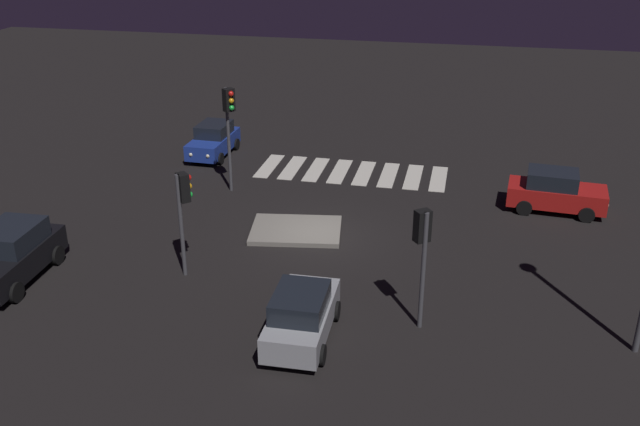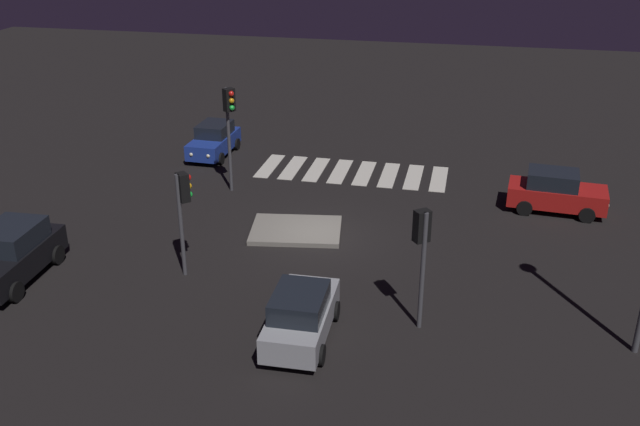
{
  "view_description": "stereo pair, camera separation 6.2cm",
  "coord_description": "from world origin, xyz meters",
  "px_view_note": "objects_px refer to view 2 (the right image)",
  "views": [
    {
      "loc": [
        -5.14,
        23.72,
        11.84
      ],
      "look_at": [
        0.0,
        0.0,
        1.0
      ],
      "focal_mm": 39.9,
      "sensor_mm": 36.0,
      "label": 1
    },
    {
      "loc": [
        -5.2,
        23.7,
        11.84
      ],
      "look_at": [
        0.0,
        0.0,
        1.0
      ],
      "focal_mm": 39.9,
      "sensor_mm": 36.0,
      "label": 2
    }
  ],
  "objects_px": {
    "traffic_light_west": "(422,240)",
    "traffic_light_north": "(183,199)",
    "traffic_light_east": "(229,114)",
    "car_red": "(556,192)",
    "traffic_island": "(296,230)",
    "car_black": "(11,254)",
    "car_blue": "(214,140)",
    "car_silver": "(301,315)"
  },
  "relations": [
    {
      "from": "traffic_island",
      "to": "car_blue",
      "type": "bearing_deg",
      "value": -51.73
    },
    {
      "from": "traffic_light_north",
      "to": "car_silver",
      "type": "bearing_deg",
      "value": -77.32
    },
    {
      "from": "car_red",
      "to": "traffic_light_west",
      "type": "height_order",
      "value": "traffic_light_west"
    },
    {
      "from": "traffic_light_east",
      "to": "car_blue",
      "type": "bearing_deg",
      "value": 157.48
    },
    {
      "from": "car_silver",
      "to": "traffic_light_north",
      "type": "distance_m",
      "value": 5.91
    },
    {
      "from": "traffic_island",
      "to": "traffic_light_east",
      "type": "height_order",
      "value": "traffic_light_east"
    },
    {
      "from": "traffic_light_north",
      "to": "car_red",
      "type": "bearing_deg",
      "value": -11.57
    },
    {
      "from": "car_red",
      "to": "car_silver",
      "type": "bearing_deg",
      "value": -120.59
    },
    {
      "from": "car_silver",
      "to": "car_red",
      "type": "relative_size",
      "value": 0.95
    },
    {
      "from": "car_black",
      "to": "traffic_light_east",
      "type": "relative_size",
      "value": 0.94
    },
    {
      "from": "traffic_island",
      "to": "traffic_light_east",
      "type": "distance_m",
      "value": 6.11
    },
    {
      "from": "traffic_light_east",
      "to": "traffic_light_west",
      "type": "bearing_deg",
      "value": -7.26
    },
    {
      "from": "traffic_light_west",
      "to": "car_black",
      "type": "bearing_deg",
      "value": 52.07
    },
    {
      "from": "traffic_light_north",
      "to": "traffic_light_west",
      "type": "bearing_deg",
      "value": -55.52
    },
    {
      "from": "car_red",
      "to": "traffic_light_north",
      "type": "xyz_separation_m",
      "value": [
        12.64,
        8.22,
        1.94
      ]
    },
    {
      "from": "traffic_island",
      "to": "car_red",
      "type": "bearing_deg",
      "value": -156.46
    },
    {
      "from": "car_red",
      "to": "car_blue",
      "type": "distance_m",
      "value": 16.38
    },
    {
      "from": "traffic_light_west",
      "to": "car_silver",
      "type": "bearing_deg",
      "value": 76.65
    },
    {
      "from": "car_black",
      "to": "traffic_light_north",
      "type": "distance_m",
      "value": 6.14
    },
    {
      "from": "car_red",
      "to": "traffic_light_east",
      "type": "xyz_separation_m",
      "value": [
        13.56,
        0.81,
        2.64
      ]
    },
    {
      "from": "traffic_light_north",
      "to": "car_blue",
      "type": "bearing_deg",
      "value": 61.37
    },
    {
      "from": "traffic_island",
      "to": "traffic_light_east",
      "type": "bearing_deg",
      "value": -43.12
    },
    {
      "from": "car_black",
      "to": "traffic_light_west",
      "type": "height_order",
      "value": "traffic_light_west"
    },
    {
      "from": "car_blue",
      "to": "traffic_light_west",
      "type": "xyz_separation_m",
      "value": [
        -11.27,
        13.25,
        2.06
      ]
    },
    {
      "from": "car_blue",
      "to": "traffic_light_north",
      "type": "height_order",
      "value": "traffic_light_north"
    },
    {
      "from": "car_black",
      "to": "car_red",
      "type": "bearing_deg",
      "value": 116.16
    },
    {
      "from": "car_red",
      "to": "traffic_light_north",
      "type": "relative_size",
      "value": 1.1
    },
    {
      "from": "car_black",
      "to": "traffic_light_north",
      "type": "relative_size",
      "value": 1.18
    },
    {
      "from": "car_blue",
      "to": "traffic_light_west",
      "type": "distance_m",
      "value": 17.52
    },
    {
      "from": "car_red",
      "to": "traffic_light_east",
      "type": "height_order",
      "value": "traffic_light_east"
    },
    {
      "from": "traffic_island",
      "to": "car_red",
      "type": "xyz_separation_m",
      "value": [
        -9.85,
        -4.29,
        0.75
      ]
    },
    {
      "from": "traffic_island",
      "to": "traffic_light_north",
      "type": "bearing_deg",
      "value": 54.68
    },
    {
      "from": "car_blue",
      "to": "traffic_island",
      "type": "bearing_deg",
      "value": 39.61
    },
    {
      "from": "traffic_light_east",
      "to": "traffic_light_west",
      "type": "height_order",
      "value": "traffic_light_east"
    },
    {
      "from": "traffic_light_west",
      "to": "traffic_light_north",
      "type": "xyz_separation_m",
      "value": [
        7.91,
        -1.52,
        -0.07
      ]
    },
    {
      "from": "traffic_island",
      "to": "car_blue",
      "type": "xyz_separation_m",
      "value": [
        6.15,
        -7.8,
        0.7
      ]
    },
    {
      "from": "car_red",
      "to": "car_blue",
      "type": "xyz_separation_m",
      "value": [
        16.0,
        -3.51,
        -0.05
      ]
    },
    {
      "from": "traffic_island",
      "to": "car_blue",
      "type": "relative_size",
      "value": 1.01
    },
    {
      "from": "car_blue",
      "to": "traffic_light_north",
      "type": "bearing_deg",
      "value": 17.34
    },
    {
      "from": "car_black",
      "to": "traffic_island",
      "type": "bearing_deg",
      "value": 121.17
    },
    {
      "from": "traffic_light_west",
      "to": "traffic_light_north",
      "type": "height_order",
      "value": "traffic_light_west"
    },
    {
      "from": "car_black",
      "to": "traffic_light_north",
      "type": "height_order",
      "value": "traffic_light_north"
    }
  ]
}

